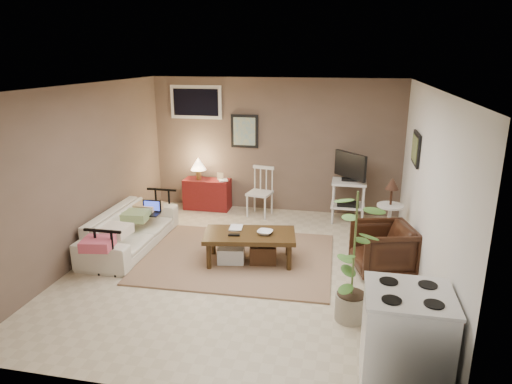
% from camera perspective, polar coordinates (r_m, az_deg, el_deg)
% --- Properties ---
extents(floor, '(5.00, 5.00, 0.00)m').
position_cam_1_polar(floor, '(6.29, -1.54, -9.32)').
color(floor, '#C1B293').
rests_on(floor, ground).
extents(art_back, '(0.50, 0.03, 0.60)m').
position_cam_1_polar(art_back, '(8.30, -1.43, 7.60)').
color(art_back, black).
extents(art_right, '(0.03, 0.60, 0.45)m').
position_cam_1_polar(art_right, '(6.73, 19.37, 5.14)').
color(art_right, black).
extents(window, '(0.96, 0.03, 0.60)m').
position_cam_1_polar(window, '(8.48, -7.51, 11.07)').
color(window, silver).
extents(rug, '(2.68, 2.17, 0.03)m').
position_cam_1_polar(rug, '(6.53, -2.29, -8.19)').
color(rug, '#88674F').
rests_on(rug, floor).
extents(coffee_table, '(1.32, 0.83, 0.47)m').
position_cam_1_polar(coffee_table, '(6.29, -0.87, -6.71)').
color(coffee_table, '#3E2710').
rests_on(coffee_table, floor).
extents(sofa, '(0.57, 1.94, 0.76)m').
position_cam_1_polar(sofa, '(7.02, -15.45, -3.78)').
color(sofa, beige).
rests_on(sofa, floor).
extents(sofa_pillows, '(0.37, 1.84, 0.13)m').
position_cam_1_polar(sofa_pillows, '(6.78, -16.00, -3.76)').
color(sofa_pillows, beige).
rests_on(sofa_pillows, sofa).
extents(sofa_end_rails, '(0.52, 1.93, 0.65)m').
position_cam_1_polar(sofa_end_rails, '(6.99, -14.60, -4.27)').
color(sofa_end_rails, black).
rests_on(sofa_end_rails, floor).
extents(laptop, '(0.30, 0.22, 0.20)m').
position_cam_1_polar(laptop, '(7.18, -13.01, -2.18)').
color(laptop, black).
rests_on(laptop, sofa).
extents(red_console, '(0.85, 0.38, 0.98)m').
position_cam_1_polar(red_console, '(8.53, -6.21, 0.10)').
color(red_console, maroon).
rests_on(red_console, floor).
extents(spindle_chair, '(0.46, 0.46, 0.87)m').
position_cam_1_polar(spindle_chair, '(8.11, 0.50, -0.15)').
color(spindle_chair, silver).
rests_on(spindle_chair, floor).
extents(tv_stand, '(0.57, 0.57, 1.21)m').
position_cam_1_polar(tv_stand, '(7.89, 11.54, 0.77)').
color(tv_stand, silver).
rests_on(tv_stand, floor).
extents(side_table, '(0.39, 0.39, 1.05)m').
position_cam_1_polar(side_table, '(7.06, 16.47, -1.41)').
color(side_table, silver).
rests_on(side_table, floor).
extents(armchair, '(0.83, 0.87, 0.74)m').
position_cam_1_polar(armchair, '(6.20, 15.58, -6.65)').
color(armchair, black).
rests_on(armchair, floor).
extents(potted_plant, '(0.37, 0.37, 1.48)m').
position_cam_1_polar(potted_plant, '(4.90, 12.16, -7.43)').
color(potted_plant, gray).
rests_on(potted_plant, floor).
extents(stove, '(0.71, 0.66, 0.93)m').
position_cam_1_polar(stove, '(4.21, 18.12, -17.33)').
color(stove, white).
rests_on(stove, floor).
extents(bowl, '(0.21, 0.07, 0.21)m').
position_cam_1_polar(bowl, '(6.16, 1.14, -4.39)').
color(bowl, '#3E2710').
rests_on(bowl, coffee_table).
extents(book_table, '(0.18, 0.04, 0.24)m').
position_cam_1_polar(book_table, '(6.37, -3.31, -3.51)').
color(book_table, '#3E2710').
rests_on(book_table, coffee_table).
extents(book_console, '(0.16, 0.08, 0.22)m').
position_cam_1_polar(book_console, '(8.32, -4.71, 2.11)').
color(book_console, '#3E2710').
rests_on(book_console, red_console).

